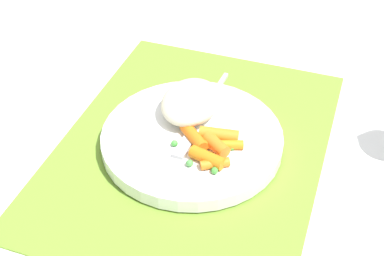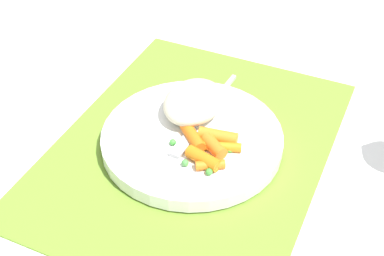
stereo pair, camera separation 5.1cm
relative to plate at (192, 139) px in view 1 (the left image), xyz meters
The scene contains 7 objects.
ground_plane 0.02m from the plate, ahead, with size 2.40×2.40×0.00m, color white.
placemat 0.01m from the plate, ahead, with size 0.47×0.35×0.01m, color olive.
plate is the anchor object (origin of this frame).
rice_mound 0.05m from the plate, 158.41° to the right, with size 0.10×0.08×0.04m, color beige.
carrot_portion 0.04m from the plate, 57.23° to the left, with size 0.08×0.09×0.02m.
pea_scatter 0.04m from the plate, 48.71° to the left, with size 0.08×0.08×0.01m.
fork 0.03m from the plate, behind, with size 0.20×0.02×0.01m.
Camera 1 is at (0.53, 0.19, 0.51)m, focal length 51.41 mm.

